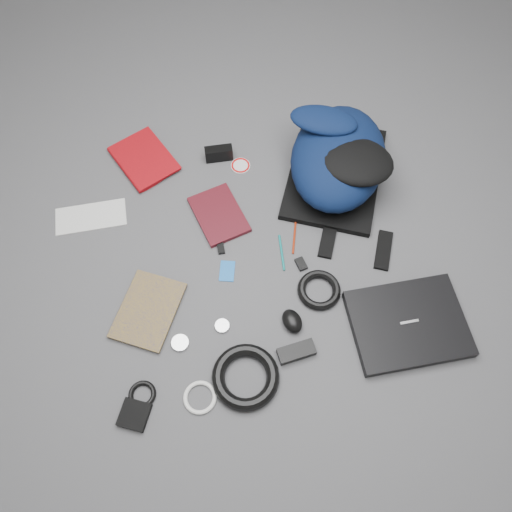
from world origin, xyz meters
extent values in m
plane|color=#4F4F51|center=(0.00, 0.00, 0.00)|extent=(4.00, 4.00, 0.00)
cube|color=black|center=(0.43, -0.32, 0.02)|extent=(0.35, 0.28, 0.04)
imported|color=maroon|center=(-0.42, 0.44, 0.01)|extent=(0.27, 0.30, 0.03)
imported|color=#BC980D|center=(-0.45, -0.09, 0.01)|extent=(0.27, 0.30, 0.02)
cube|color=silver|center=(-0.55, 0.27, 0.00)|extent=(0.25, 0.11, 0.00)
cube|color=#3A0B11|center=(-0.10, 0.19, 0.01)|extent=(0.21, 0.25, 0.02)
cube|color=black|center=(-0.06, 0.44, 0.03)|extent=(0.10, 0.04, 0.06)
cylinder|color=silver|center=(0.01, 0.39, 0.00)|extent=(0.09, 0.09, 0.00)
cylinder|color=#0C7371|center=(0.09, 0.01, 0.00)|extent=(0.02, 0.13, 0.01)
cylinder|color=maroon|center=(0.15, 0.06, 0.00)|extent=(0.04, 0.13, 0.01)
cube|color=blue|center=(-0.10, -0.03, 0.00)|extent=(0.07, 0.08, 0.00)
cube|color=black|center=(-0.11, 0.07, 0.01)|extent=(0.02, 0.06, 0.01)
cube|color=black|center=(0.14, -0.05, 0.01)|extent=(0.04, 0.05, 0.01)
ellipsoid|color=black|center=(0.07, -0.25, 0.02)|extent=(0.08, 0.09, 0.04)
cylinder|color=silver|center=(-0.28, -0.25, 0.01)|extent=(0.06, 0.06, 0.01)
cylinder|color=#BDBDBF|center=(-0.15, -0.22, 0.01)|extent=(0.05, 0.05, 0.01)
torus|color=black|center=(0.18, -0.16, 0.01)|extent=(0.17, 0.17, 0.03)
cube|color=black|center=(0.06, -0.34, 0.01)|extent=(0.12, 0.06, 0.03)
torus|color=black|center=(-0.10, -0.39, 0.02)|extent=(0.26, 0.26, 0.04)
cube|color=black|center=(-0.44, -0.44, 0.01)|extent=(0.11, 0.11, 0.02)
torus|color=black|center=(-0.41, -0.39, 0.01)|extent=(0.10, 0.10, 0.02)
torus|color=white|center=(-0.25, -0.43, 0.01)|extent=(0.11, 0.11, 0.01)
camera|label=1|loc=(-0.13, -0.75, 1.51)|focal=35.00mm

